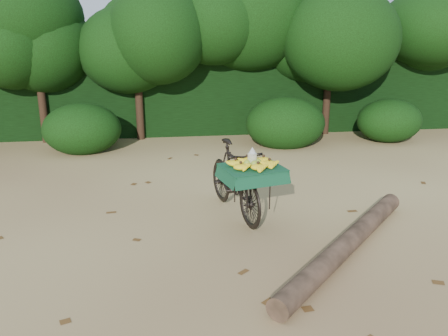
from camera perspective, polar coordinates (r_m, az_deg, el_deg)
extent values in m
plane|color=tan|center=(6.72, 4.04, -6.76)|extent=(80.00, 80.00, 0.00)
imported|color=black|center=(6.87, 1.29, -1.38)|extent=(0.92, 1.85, 1.07)
cube|color=black|center=(6.24, 3.43, -0.05)|extent=(0.49, 0.55, 0.03)
cube|color=#144D30|center=(6.24, 3.43, 0.11)|extent=(0.90, 0.81, 0.01)
ellipsoid|color=olive|center=(6.25, 4.07, 0.67)|extent=(0.10, 0.08, 0.11)
ellipsoid|color=olive|center=(6.28, 3.20, 0.76)|extent=(0.10, 0.08, 0.11)
ellipsoid|color=olive|center=(6.19, 2.81, 0.53)|extent=(0.10, 0.08, 0.11)
ellipsoid|color=olive|center=(6.17, 3.69, 0.44)|extent=(0.10, 0.08, 0.11)
cylinder|color=#EAE5C6|center=(6.22, 3.41, 1.07)|extent=(0.12, 0.12, 0.16)
cylinder|color=brown|center=(6.07, 14.60, -8.79)|extent=(2.56, 2.70, 0.25)
cube|color=black|center=(12.51, -1.64, 8.86)|extent=(26.00, 1.80, 1.80)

